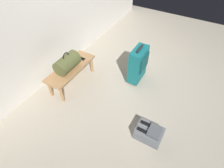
# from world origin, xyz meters

# --- Properties ---
(ground_plane) EXTENTS (6.60, 6.60, 0.00)m
(ground_plane) POSITION_xyz_m (0.00, 0.00, 0.00)
(ground_plane) COLOR #B2A893
(bench) EXTENTS (1.00, 0.36, 0.37)m
(bench) POSITION_xyz_m (-0.57, 1.09, 0.31)
(bench) COLOR #A87A4C
(bench) RESTS_ON ground
(duffel_bag_olive) EXTENTS (0.44, 0.26, 0.34)m
(duffel_bag_olive) POSITION_xyz_m (-0.62, 1.09, 0.50)
(duffel_bag_olive) COLOR #51562D
(duffel_bag_olive) RESTS_ON bench
(cell_phone) EXTENTS (0.07, 0.14, 0.01)m
(cell_phone) POSITION_xyz_m (-0.27, 1.08, 0.37)
(cell_phone) COLOR black
(cell_phone) RESTS_ON bench
(suitcase_upright_teal) EXTENTS (0.42, 0.23, 0.72)m
(suitcase_upright_teal) POSITION_xyz_m (0.10, 0.10, 0.37)
(suitcase_upright_teal) COLOR #14666B
(suitcase_upright_teal) RESTS_ON ground
(backpack_grey) EXTENTS (0.28, 0.38, 0.21)m
(backpack_grey) POSITION_xyz_m (-0.92, -0.56, 0.09)
(backpack_grey) COLOR slate
(backpack_grey) RESTS_ON ground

